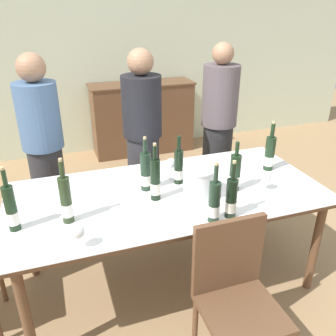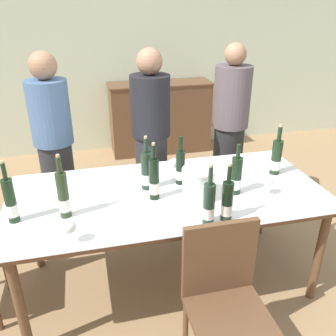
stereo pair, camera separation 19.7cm
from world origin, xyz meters
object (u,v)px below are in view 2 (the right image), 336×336
dining_table (168,200)px  wine_glass_1 (174,164)px  person_host (55,150)px  person_guest_left (151,145)px  wine_bottle_1 (276,158)px  wine_glass_2 (268,182)px  sideboard_cabinet (160,118)px  wine_bottle_3 (147,171)px  ice_bucket (198,183)px  wine_bottle_4 (11,201)px  wine_bottle_5 (180,168)px  person_guest_right (229,134)px  wine_bottle_2 (236,177)px  wine_bottle_6 (63,196)px  wine_glass_0 (70,228)px  chair_near_front (225,294)px  wine_bottle_8 (227,202)px  wine_bottle_0 (154,180)px  wine_bottle_7 (209,205)px

dining_table → wine_glass_1: bearing=65.1°
person_host → person_guest_left: (0.81, -0.10, 0.00)m
wine_bottle_1 → wine_glass_2: size_ratio=2.88×
sideboard_cabinet → wine_bottle_3: size_ratio=3.65×
ice_bucket → wine_bottle_4: wine_bottle_4 is taller
sideboard_cabinet → wine_bottle_5: size_ratio=3.96×
wine_bottle_5 → wine_glass_2: 0.60m
ice_bucket → person_guest_right: bearing=57.6°
wine_bottle_4 → person_guest_left: 1.35m
wine_bottle_2 → person_guest_left: size_ratio=0.22×
wine_bottle_3 → wine_bottle_6: size_ratio=0.95×
wine_bottle_1 → wine_bottle_4: wine_bottle_4 is taller
dining_table → wine_bottle_6: size_ratio=5.26×
person_host → wine_glass_0: bearing=-83.9°
dining_table → wine_glass_2: wine_glass_2 is taller
person_guest_left → wine_bottle_5: bearing=-83.3°
wine_glass_0 → chair_near_front: bearing=-22.0°
ice_bucket → wine_glass_2: bearing=-8.0°
wine_bottle_2 → wine_bottle_8: (-0.18, -0.29, -0.00)m
sideboard_cabinet → wine_glass_2: 2.81m
wine_bottle_2 → person_guest_right: bearing=69.7°
wine_bottle_6 → person_guest_left: bearing=52.4°
wine_bottle_0 → wine_bottle_3: size_ratio=1.02×
sideboard_cabinet → wine_bottle_4: 3.13m
ice_bucket → wine_bottle_0: 0.29m
wine_bottle_5 → wine_bottle_8: bearing=-74.3°
wine_bottle_0 → sideboard_cabinet: bearing=76.7°
wine_glass_0 → person_host: (-0.14, 1.29, -0.06)m
wine_bottle_2 → person_guest_right: (0.37, 0.99, -0.08)m
dining_table → wine_bottle_4: size_ratio=5.43×
wine_bottle_1 → wine_bottle_7: 0.87m
wine_bottle_3 → wine_bottle_6: 0.59m
wine_bottle_7 → wine_bottle_8: (0.12, 0.01, -0.00)m
sideboard_cabinet → person_guest_left: person_guest_left is taller
wine_bottle_1 → person_host: size_ratio=0.24×
wine_bottle_0 → wine_glass_1: wine_bottle_0 is taller
person_guest_left → person_guest_right: person_guest_right is taller
wine_bottle_3 → person_guest_left: (0.17, 0.68, -0.09)m
wine_bottle_0 → wine_bottle_2: (0.54, -0.06, -0.01)m
wine_bottle_4 → wine_bottle_6: 0.30m
wine_bottle_3 → wine_bottle_6: (-0.54, -0.23, 0.01)m
person_guest_left → sideboard_cabinet: bearing=75.2°
wine_glass_1 → sideboard_cabinet: bearing=79.9°
dining_table → person_guest_left: (0.04, 0.77, 0.10)m
wine_bottle_8 → person_host: bearing=128.9°
dining_table → wine_bottle_2: size_ratio=6.05×
sideboard_cabinet → wine_glass_1: size_ratio=9.09×
dining_table → wine_bottle_7: 0.48m
wine_glass_0 → chair_near_front: size_ratio=0.15×
wine_glass_2 → person_guest_right: bearing=81.1°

